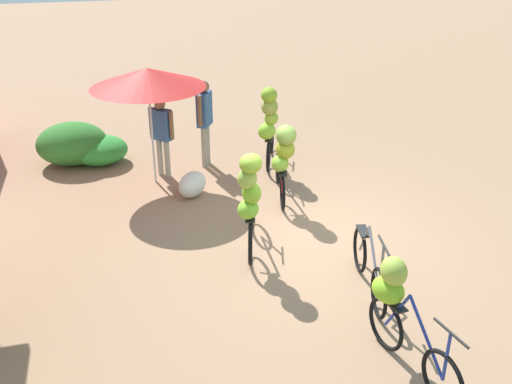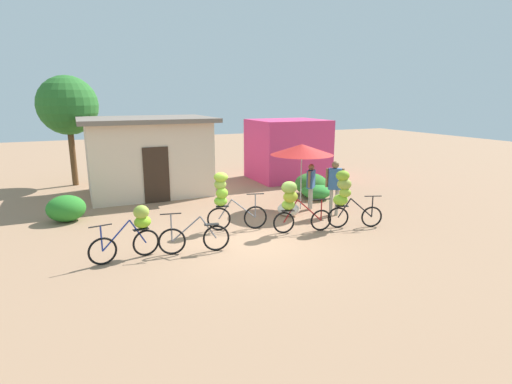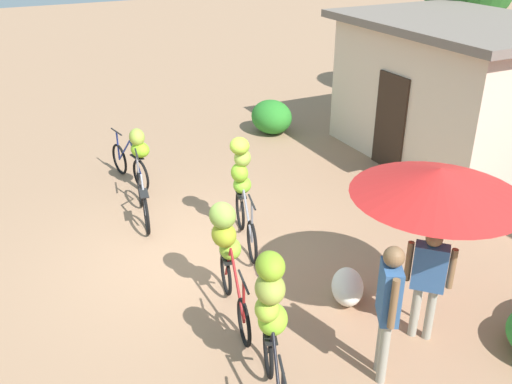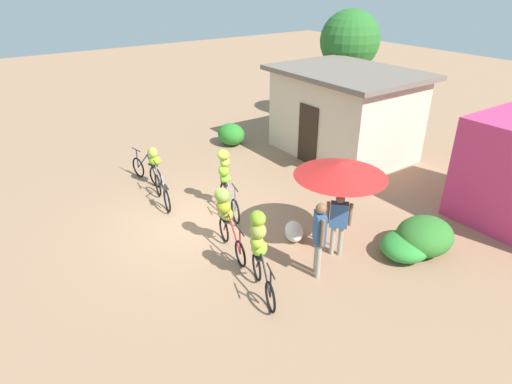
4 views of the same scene
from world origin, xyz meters
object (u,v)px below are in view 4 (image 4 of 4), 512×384
(tree_behind_building, at_px, (350,41))
(person_vendor, at_px, (319,232))
(bicycle_center_loaded, at_px, (226,177))
(bicycle_rightmost, at_px, (259,245))
(bicycle_near_pile, at_px, (162,191))
(produce_sack, at_px, (294,231))
(person_bystander, at_px, (339,219))
(building_low, at_px, (344,112))
(market_umbrella, at_px, (341,169))
(bicycle_by_shop, at_px, (226,213))
(bicycle_leftmost, at_px, (151,162))

(tree_behind_building, xyz_separation_m, person_vendor, (7.55, -8.37, -2.27))
(bicycle_center_loaded, relative_size, bicycle_rightmost, 0.99)
(bicycle_near_pile, height_order, person_vendor, person_vendor)
(tree_behind_building, distance_m, bicycle_center_loaded, 9.55)
(produce_sack, height_order, person_bystander, person_bystander)
(tree_behind_building, relative_size, bicycle_rightmost, 2.72)
(building_low, xyz_separation_m, bicycle_rightmost, (4.41, -6.79, -0.51))
(bicycle_center_loaded, distance_m, produce_sack, 2.46)
(market_umbrella, xyz_separation_m, person_vendor, (0.59, -1.09, -0.94))
(building_low, distance_m, bicycle_center_loaded, 5.76)
(person_bystander, bearing_deg, market_umbrella, 142.29)
(bicycle_by_shop, relative_size, person_vendor, 0.96)
(person_vendor, height_order, person_bystander, person_vendor)
(market_umbrella, distance_m, bicycle_near_pile, 5.28)
(person_vendor, xyz_separation_m, person_bystander, (-0.33, 0.89, -0.14))
(produce_sack, bearing_deg, building_low, 124.41)
(building_low, relative_size, bicycle_leftmost, 3.00)
(bicycle_leftmost, height_order, bicycle_center_loaded, bicycle_center_loaded)
(produce_sack, bearing_deg, bicycle_rightmost, -61.49)
(person_vendor, relative_size, person_bystander, 1.13)
(market_umbrella, xyz_separation_m, bicycle_near_pile, (-4.38, -2.43, -1.66))
(bicycle_rightmost, distance_m, person_vendor, 1.29)
(bicycle_center_loaded, bearing_deg, bicycle_by_shop, -31.51)
(bicycle_leftmost, bearing_deg, bicycle_rightmost, -1.25)
(building_low, distance_m, bicycle_leftmost, 6.86)
(bicycle_near_pile, distance_m, bicycle_rightmost, 4.56)
(bicycle_near_pile, relative_size, bicycle_center_loaded, 1.01)
(building_low, xyz_separation_m, person_bystander, (4.53, -4.70, -0.55))
(tree_behind_building, bearing_deg, building_low, -45.97)
(market_umbrella, relative_size, bicycle_by_shop, 1.31)
(tree_behind_building, bearing_deg, bicycle_near_pile, -75.09)
(bicycle_by_shop, distance_m, person_bystander, 2.57)
(bicycle_near_pile, relative_size, bicycle_by_shop, 1.02)
(tree_behind_building, xyz_separation_m, bicycle_near_pile, (2.59, -9.71, -2.99))
(tree_behind_building, relative_size, bicycle_center_loaded, 2.73)
(tree_behind_building, distance_m, person_bystander, 10.68)
(market_umbrella, xyz_separation_m, bicycle_center_loaded, (-3.08, -1.11, -1.06))
(bicycle_leftmost, height_order, bicycle_rightmost, bicycle_rightmost)
(produce_sack, bearing_deg, bicycle_by_shop, -114.62)
(building_low, xyz_separation_m, tree_behind_building, (-2.69, 2.78, 1.86))
(tree_behind_building, height_order, market_umbrella, tree_behind_building)
(building_low, height_order, tree_behind_building, tree_behind_building)
(market_umbrella, height_order, produce_sack, market_umbrella)
(bicycle_near_pile, bearing_deg, building_low, 89.14)
(bicycle_rightmost, relative_size, produce_sack, 2.42)
(bicycle_center_loaded, relative_size, person_bystander, 1.08)
(bicycle_near_pile, distance_m, person_bystander, 5.18)
(bicycle_center_loaded, height_order, bicycle_rightmost, bicycle_rightmost)
(person_bystander, bearing_deg, bicycle_by_shop, -132.48)
(produce_sack, xyz_separation_m, person_vendor, (1.38, -0.50, 0.86))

